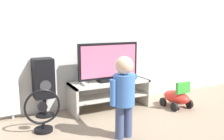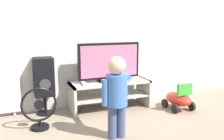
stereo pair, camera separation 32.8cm
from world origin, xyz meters
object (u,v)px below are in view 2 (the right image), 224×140
game_console (83,83)px  speaker_tower (44,78)px  remote_secondary (117,81)px  child (117,91)px  floor_fan (39,111)px  remote_primary (131,81)px  ride_on_toy (179,99)px  television (109,62)px

game_console → speaker_tower: speaker_tower is taller
remote_secondary → child: bearing=-113.2°
child → floor_fan: (-0.81, 0.58, -0.32)m
game_console → remote_secondary: (0.52, -0.03, -0.01)m
speaker_tower → remote_primary: bearing=-11.8°
speaker_tower → ride_on_toy: speaker_tower is taller
game_console → floor_fan: floor_fan is taller
game_console → remote_primary: 0.73m
floor_fan → remote_primary: bearing=10.6°
remote_secondary → child: 0.96m
ride_on_toy → child: bearing=-157.5°
child → speaker_tower: (-0.67, 1.10, -0.03)m
remote_primary → remote_secondary: same height
game_console → ride_on_toy: (1.41, -0.38, -0.29)m
ride_on_toy → remote_primary: bearing=155.3°
television → remote_primary: 0.43m
floor_fan → television: bearing=20.4°
television → floor_fan: 1.27m
television → game_console: bearing=-169.4°
game_console → child: bearing=-81.3°
television → game_console: television is taller
game_console → remote_primary: (0.73, -0.07, -0.01)m
game_console → remote_primary: bearing=-5.4°
remote_secondary → ride_on_toy: 1.00m
child → remote_primary: bearing=54.8°
game_console → ride_on_toy: 1.48m
television → remote_primary: bearing=-27.0°
game_console → ride_on_toy: bearing=-15.1°
child → ride_on_toy: (1.27, 0.53, -0.40)m
television → remote_secondary: (0.08, -0.11, -0.28)m
television → ride_on_toy: 1.21m
speaker_tower → ride_on_toy: 2.06m
television → game_console: (-0.44, -0.08, -0.27)m
television → floor_fan: (-1.10, -0.41, -0.48)m
remote_primary → speaker_tower: bearing=168.2°
remote_secondary → ride_on_toy: remote_secondary is taller
ride_on_toy → game_console: bearing=164.9°
television → remote_primary: (0.29, -0.15, -0.28)m
remote_secondary → child: size_ratio=0.14×
remote_primary → ride_on_toy: bearing=-24.7°
television → speaker_tower: television is taller
game_console → floor_fan: 0.77m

